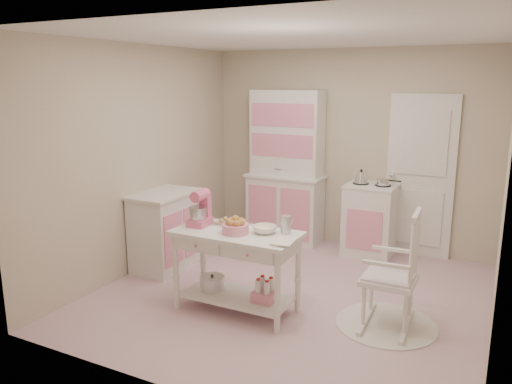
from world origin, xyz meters
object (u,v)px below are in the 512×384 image
Objects in this scene: stand_mixer at (200,209)px; work_table at (237,271)px; base_cabinet at (165,231)px; bread_basket at (236,229)px; rocking_chair at (390,269)px; hutch at (286,167)px; stove at (370,220)px.

work_table is at bearing -5.09° from stand_mixer.
base_cabinet is 1.53m from bread_basket.
rocking_chair is 1.43m from work_table.
rocking_chair reaches higher than bread_basket.
rocking_chair is at bearing -45.56° from hutch.
bread_basket is (1.32, -0.66, 0.39)m from base_cabinet.
hutch is 2.20m from stand_mixer.
rocking_chair is at bearing 8.01° from stand_mixer.
bread_basket is at bearing -68.20° from work_table.
stove is 2.71× the size of stand_mixer.
bread_basket reaches higher than work_table.
base_cabinet is 3.68× the size of bread_basket.
rocking_chair is 1.44m from bread_basket.
work_table is at bearing -78.27° from hutch.
hutch is 2.33m from bread_basket.
stove is 0.84× the size of rocking_chair.
rocking_chair reaches higher than base_cabinet.
bread_basket is at bearing -107.94° from stove.
stove is 2.37m from bread_basket.
hutch is 1.90m from base_cabinet.
stand_mixer is at bearing -172.27° from rocking_chair.
bread_basket is at bearing -11.40° from stand_mixer.
base_cabinet is 0.77× the size of work_table.
hutch is at bearing 101.73° from work_table.
stand_mixer is (-0.42, 0.02, 0.57)m from work_table.
stove is (1.20, -0.05, -0.58)m from hutch.
rocking_chair is at bearing -70.77° from stove.
rocking_chair is 3.24× the size of stand_mixer.
hutch reaches higher than stove.
hutch is at bearing 177.61° from stove.
bread_basket is (0.48, -2.27, -0.19)m from hutch.
base_cabinet reaches higher than bread_basket.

